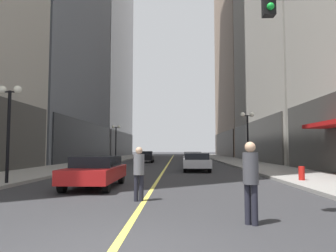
{
  "coord_description": "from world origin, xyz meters",
  "views": [
    {
      "loc": [
        1.05,
        -4.84,
        1.64
      ],
      "look_at": [
        -0.04,
        29.18,
        4.12
      ],
      "focal_mm": 33.05,
      "sensor_mm": 36.0,
      "label": 1
    }
  ],
  "objects_px": {
    "car_black": "(146,156)",
    "car_silver": "(196,161)",
    "car_red": "(96,170)",
    "pedestrian_with_orange_bag": "(251,176)",
    "street_lamp_left_far": "(116,135)",
    "car_grey": "(193,158)",
    "street_lamp_right_mid": "(248,127)",
    "pedestrian_in_grey_suit": "(139,169)",
    "street_lamp_left_near": "(9,112)",
    "fire_hydrant_right": "(302,175)"
  },
  "relations": [
    {
      "from": "car_black",
      "to": "pedestrian_with_orange_bag",
      "type": "relative_size",
      "value": 2.44
    },
    {
      "from": "pedestrian_with_orange_bag",
      "to": "street_lamp_right_mid",
      "type": "height_order",
      "value": "street_lamp_right_mid"
    },
    {
      "from": "car_red",
      "to": "car_grey",
      "type": "distance_m",
      "value": 17.37
    },
    {
      "from": "car_black",
      "to": "pedestrian_in_grey_suit",
      "type": "bearing_deg",
      "value": -84.53
    },
    {
      "from": "street_lamp_right_mid",
      "to": "car_silver",
      "type": "bearing_deg",
      "value": -165.5
    },
    {
      "from": "car_red",
      "to": "pedestrian_with_orange_bag",
      "type": "bearing_deg",
      "value": -50.97
    },
    {
      "from": "car_grey",
      "to": "car_black",
      "type": "bearing_deg",
      "value": 127.45
    },
    {
      "from": "pedestrian_with_orange_bag",
      "to": "pedestrian_in_grey_suit",
      "type": "distance_m",
      "value": 4.05
    },
    {
      "from": "pedestrian_with_orange_bag",
      "to": "pedestrian_in_grey_suit",
      "type": "height_order",
      "value": "pedestrian_with_orange_bag"
    },
    {
      "from": "car_silver",
      "to": "street_lamp_left_far",
      "type": "distance_m",
      "value": 16.78
    },
    {
      "from": "car_grey",
      "to": "street_lamp_left_far",
      "type": "distance_m",
      "value": 11.65
    },
    {
      "from": "car_silver",
      "to": "fire_hydrant_right",
      "type": "bearing_deg",
      "value": -60.25
    },
    {
      "from": "car_red",
      "to": "street_lamp_right_mid",
      "type": "bearing_deg",
      "value": 50.68
    },
    {
      "from": "pedestrian_in_grey_suit",
      "to": "street_lamp_left_far",
      "type": "height_order",
      "value": "street_lamp_left_far"
    },
    {
      "from": "car_silver",
      "to": "car_black",
      "type": "xyz_separation_m",
      "value": [
        -5.14,
        13.72,
        -0.0
      ]
    },
    {
      "from": "street_lamp_left_far",
      "to": "car_red",
      "type": "bearing_deg",
      "value": -80.51
    },
    {
      "from": "pedestrian_with_orange_bag",
      "to": "pedestrian_in_grey_suit",
      "type": "relative_size",
      "value": 1.06
    },
    {
      "from": "pedestrian_in_grey_suit",
      "to": "street_lamp_left_near",
      "type": "distance_m",
      "value": 7.53
    },
    {
      "from": "pedestrian_with_orange_bag",
      "to": "fire_hydrant_right",
      "type": "height_order",
      "value": "pedestrian_with_orange_bag"
    },
    {
      "from": "street_lamp_left_far",
      "to": "car_silver",
      "type": "bearing_deg",
      "value": -57.98
    },
    {
      "from": "street_lamp_right_mid",
      "to": "car_grey",
      "type": "bearing_deg",
      "value": 123.75
    },
    {
      "from": "car_silver",
      "to": "street_lamp_right_mid",
      "type": "distance_m",
      "value": 4.85
    },
    {
      "from": "car_grey",
      "to": "car_black",
      "type": "height_order",
      "value": "same"
    },
    {
      "from": "street_lamp_left_far",
      "to": "car_grey",
      "type": "bearing_deg",
      "value": -38.82
    },
    {
      "from": "pedestrian_with_orange_bag",
      "to": "pedestrian_in_grey_suit",
      "type": "bearing_deg",
      "value": 133.99
    },
    {
      "from": "car_black",
      "to": "car_silver",
      "type": "bearing_deg",
      "value": -69.48
    },
    {
      "from": "car_grey",
      "to": "pedestrian_with_orange_bag",
      "type": "xyz_separation_m",
      "value": [
        0.17,
        -22.91,
        0.33
      ]
    },
    {
      "from": "street_lamp_left_far",
      "to": "street_lamp_left_near",
      "type": "bearing_deg",
      "value": -90.0
    },
    {
      "from": "pedestrian_in_grey_suit",
      "to": "street_lamp_left_near",
      "type": "relative_size",
      "value": 0.38
    },
    {
      "from": "pedestrian_in_grey_suit",
      "to": "street_lamp_left_far",
      "type": "relative_size",
      "value": 0.38
    },
    {
      "from": "car_black",
      "to": "pedestrian_in_grey_suit",
      "type": "relative_size",
      "value": 2.59
    },
    {
      "from": "pedestrian_with_orange_bag",
      "to": "fire_hydrant_right",
      "type": "distance_m",
      "value": 9.17
    },
    {
      "from": "pedestrian_with_orange_bag",
      "to": "street_lamp_left_near",
      "type": "distance_m",
      "value": 11.34
    },
    {
      "from": "street_lamp_right_mid",
      "to": "pedestrian_with_orange_bag",
      "type": "bearing_deg",
      "value": -102.49
    },
    {
      "from": "pedestrian_in_grey_suit",
      "to": "car_grey",
      "type": "bearing_deg",
      "value": 82.49
    },
    {
      "from": "street_lamp_right_mid",
      "to": "street_lamp_left_near",
      "type": "bearing_deg",
      "value": -140.59
    },
    {
      "from": "car_silver",
      "to": "car_black",
      "type": "bearing_deg",
      "value": 110.52
    },
    {
      "from": "pedestrian_in_grey_suit",
      "to": "fire_hydrant_right",
      "type": "relative_size",
      "value": 2.11
    },
    {
      "from": "car_red",
      "to": "street_lamp_right_mid",
      "type": "height_order",
      "value": "street_lamp_right_mid"
    },
    {
      "from": "car_silver",
      "to": "street_lamp_left_far",
      "type": "bearing_deg",
      "value": 122.02
    },
    {
      "from": "car_grey",
      "to": "pedestrian_in_grey_suit",
      "type": "xyz_separation_m",
      "value": [
        -2.64,
        -20.0,
        0.26
      ]
    },
    {
      "from": "car_red",
      "to": "fire_hydrant_right",
      "type": "height_order",
      "value": "car_red"
    },
    {
      "from": "car_grey",
      "to": "street_lamp_right_mid",
      "type": "relative_size",
      "value": 0.99
    },
    {
      "from": "car_red",
      "to": "street_lamp_left_near",
      "type": "height_order",
      "value": "street_lamp_left_near"
    },
    {
      "from": "car_red",
      "to": "car_black",
      "type": "xyz_separation_m",
      "value": [
        -0.32,
        23.46,
        -0.0
      ]
    },
    {
      "from": "car_silver",
      "to": "pedestrian_in_grey_suit",
      "type": "height_order",
      "value": "pedestrian_in_grey_suit"
    },
    {
      "from": "car_silver",
      "to": "car_black",
      "type": "relative_size",
      "value": 1.1
    },
    {
      "from": "car_red",
      "to": "car_silver",
      "type": "distance_m",
      "value": 10.86
    },
    {
      "from": "street_lamp_left_near",
      "to": "fire_hydrant_right",
      "type": "relative_size",
      "value": 5.54
    },
    {
      "from": "car_black",
      "to": "street_lamp_left_near",
      "type": "distance_m",
      "value": 23.63
    }
  ]
}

